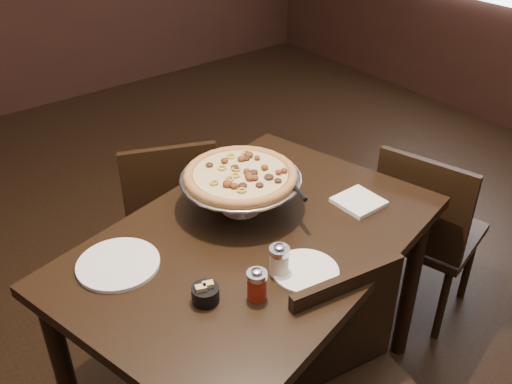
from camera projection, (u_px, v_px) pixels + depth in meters
room at (309, 67)px, 1.65m from camera, size 6.04×7.04×2.84m
dining_table at (254, 262)px, 2.00m from camera, size 1.47×1.16×0.81m
pizza_stand at (241, 176)px, 2.00m from camera, size 0.43×0.43×0.18m
parmesan_shaker at (279, 260)px, 1.75m from camera, size 0.06×0.06×0.11m
pepper_flake_shaker at (257, 284)px, 1.66m from camera, size 0.06×0.06×0.11m
packet_caddy at (205, 294)px, 1.66m from camera, size 0.08×0.08×0.06m
napkin_stack at (359, 202)px, 2.11m from camera, size 0.16×0.16×0.02m
plate_left at (118, 264)px, 1.81m from camera, size 0.26×0.26×0.01m
plate_near at (305, 271)px, 1.78m from camera, size 0.21×0.21×0.01m
serving_spatula at (299, 193)px, 1.91m from camera, size 0.12×0.12×0.02m
chair_far at (171, 212)px, 2.65m from camera, size 0.54×0.54×0.88m
chair_side at (425, 229)px, 2.53m from camera, size 0.51×0.51×0.89m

